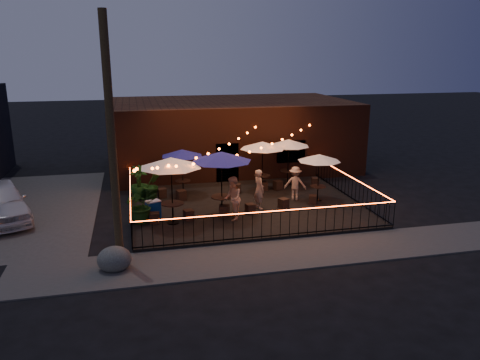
{
  "coord_description": "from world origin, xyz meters",
  "views": [
    {
      "loc": [
        -4.74,
        -17.42,
        6.76
      ],
      "look_at": [
        -0.31,
        1.75,
        1.38
      ],
      "focal_mm": 35.0,
      "sensor_mm": 36.0,
      "label": 1
    }
  ],
  "objects_px": {
    "utility_pole": "(112,144)",
    "cafe_table_3": "(263,146)",
    "cafe_table_1": "(182,153)",
    "cafe_table_0": "(171,163)",
    "cafe_table_2": "(221,157)",
    "cafe_table_5": "(289,143)",
    "cooler": "(153,209)",
    "cafe_table_4": "(319,158)",
    "boulder": "(114,259)"
  },
  "relations": [
    {
      "from": "cafe_table_1",
      "to": "cafe_table_3",
      "type": "relative_size",
      "value": 1.02
    },
    {
      "from": "cafe_table_1",
      "to": "cafe_table_5",
      "type": "relative_size",
      "value": 1.05
    },
    {
      "from": "cafe_table_0",
      "to": "cafe_table_4",
      "type": "bearing_deg",
      "value": 12.72
    },
    {
      "from": "cafe_table_3",
      "to": "boulder",
      "type": "bearing_deg",
      "value": -133.72
    },
    {
      "from": "cooler",
      "to": "cafe_table_0",
      "type": "bearing_deg",
      "value": -69.69
    },
    {
      "from": "utility_pole",
      "to": "cafe_table_3",
      "type": "distance_m",
      "value": 9.64
    },
    {
      "from": "utility_pole",
      "to": "cafe_table_0",
      "type": "xyz_separation_m",
      "value": [
        2.02,
        2.97,
        -1.39
      ]
    },
    {
      "from": "cafe_table_0",
      "to": "cafe_table_3",
      "type": "bearing_deg",
      "value": 38.06
    },
    {
      "from": "cafe_table_5",
      "to": "boulder",
      "type": "xyz_separation_m",
      "value": [
        -8.49,
        -7.95,
        -1.92
      ]
    },
    {
      "from": "cafe_table_2",
      "to": "cafe_table_3",
      "type": "distance_m",
      "value": 4.28
    },
    {
      "from": "cafe_table_0",
      "to": "cafe_table_1",
      "type": "distance_m",
      "value": 4.01
    },
    {
      "from": "cafe_table_3",
      "to": "cafe_table_4",
      "type": "bearing_deg",
      "value": -46.65
    },
    {
      "from": "cafe_table_3",
      "to": "boulder",
      "type": "relative_size",
      "value": 2.47
    },
    {
      "from": "cafe_table_4",
      "to": "cafe_table_5",
      "type": "relative_size",
      "value": 0.98
    },
    {
      "from": "utility_pole",
      "to": "cafe_table_5",
      "type": "distance_m",
      "value": 11.27
    },
    {
      "from": "cafe_table_2",
      "to": "cooler",
      "type": "distance_m",
      "value": 3.54
    },
    {
      "from": "cafe_table_0",
      "to": "cafe_table_2",
      "type": "height_order",
      "value": "cafe_table_2"
    },
    {
      "from": "utility_pole",
      "to": "cafe_table_4",
      "type": "distance_m",
      "value": 10.08
    },
    {
      "from": "cafe_table_5",
      "to": "cooler",
      "type": "relative_size",
      "value": 3.15
    },
    {
      "from": "cafe_table_2",
      "to": "cooler",
      "type": "relative_size",
      "value": 3.63
    },
    {
      "from": "utility_pole",
      "to": "cafe_table_4",
      "type": "xyz_separation_m",
      "value": [
        8.81,
        4.51,
        -1.87
      ]
    },
    {
      "from": "cafe_table_2",
      "to": "cafe_table_3",
      "type": "bearing_deg",
      "value": 51.28
    },
    {
      "from": "utility_pole",
      "to": "cafe_table_1",
      "type": "height_order",
      "value": "utility_pole"
    },
    {
      "from": "utility_pole",
      "to": "cafe_table_5",
      "type": "xyz_separation_m",
      "value": [
        8.33,
        7.39,
        -1.7
      ]
    },
    {
      "from": "cafe_table_5",
      "to": "cooler",
      "type": "bearing_deg",
      "value": -152.43
    },
    {
      "from": "cafe_table_1",
      "to": "cafe_table_2",
      "type": "bearing_deg",
      "value": -70.71
    },
    {
      "from": "cafe_table_0",
      "to": "cooler",
      "type": "bearing_deg",
      "value": 134.66
    },
    {
      "from": "utility_pole",
      "to": "cafe_table_5",
      "type": "bearing_deg",
      "value": 41.6
    },
    {
      "from": "cafe_table_5",
      "to": "cooler",
      "type": "xyz_separation_m",
      "value": [
        -7.04,
        -3.68,
        -1.77
      ]
    },
    {
      "from": "cafe_table_0",
      "to": "boulder",
      "type": "distance_m",
      "value": 4.7
    },
    {
      "from": "cafe_table_5",
      "to": "cafe_table_4",
      "type": "bearing_deg",
      "value": -80.45
    },
    {
      "from": "cafe_table_5",
      "to": "utility_pole",
      "type": "bearing_deg",
      "value": -138.4
    },
    {
      "from": "cafe_table_2",
      "to": "boulder",
      "type": "bearing_deg",
      "value": -137.42
    },
    {
      "from": "utility_pole",
      "to": "cafe_table_4",
      "type": "bearing_deg",
      "value": 27.08
    },
    {
      "from": "cafe_table_0",
      "to": "utility_pole",
      "type": "bearing_deg",
      "value": -124.18
    },
    {
      "from": "cafe_table_0",
      "to": "cafe_table_2",
      "type": "relative_size",
      "value": 1.14
    },
    {
      "from": "cafe_table_0",
      "to": "cafe_table_3",
      "type": "xyz_separation_m",
      "value": [
        4.74,
        3.71,
        -0.23
      ]
    },
    {
      "from": "boulder",
      "to": "cafe_table_0",
      "type": "bearing_deg",
      "value": 58.28
    },
    {
      "from": "cafe_table_3",
      "to": "cafe_table_5",
      "type": "bearing_deg",
      "value": 24.36
    },
    {
      "from": "cafe_table_4",
      "to": "utility_pole",
      "type": "bearing_deg",
      "value": -152.92
    },
    {
      "from": "cafe_table_2",
      "to": "cooler",
      "type": "height_order",
      "value": "cafe_table_2"
    },
    {
      "from": "utility_pole",
      "to": "cafe_table_3",
      "type": "relative_size",
      "value": 3.28
    },
    {
      "from": "cafe_table_2",
      "to": "boulder",
      "type": "height_order",
      "value": "cafe_table_2"
    },
    {
      "from": "cafe_table_0",
      "to": "cooler",
      "type": "height_order",
      "value": "cafe_table_0"
    },
    {
      "from": "utility_pole",
      "to": "cafe_table_0",
      "type": "distance_m",
      "value": 3.85
    },
    {
      "from": "cafe_table_5",
      "to": "cooler",
      "type": "height_order",
      "value": "cafe_table_5"
    },
    {
      "from": "cafe_table_0",
      "to": "boulder",
      "type": "relative_size",
      "value": 3.17
    },
    {
      "from": "utility_pole",
      "to": "cooler",
      "type": "relative_size",
      "value": 10.58
    },
    {
      "from": "utility_pole",
      "to": "boulder",
      "type": "relative_size",
      "value": 8.09
    },
    {
      "from": "cafe_table_5",
      "to": "cafe_table_3",
      "type": "bearing_deg",
      "value": -155.64
    }
  ]
}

